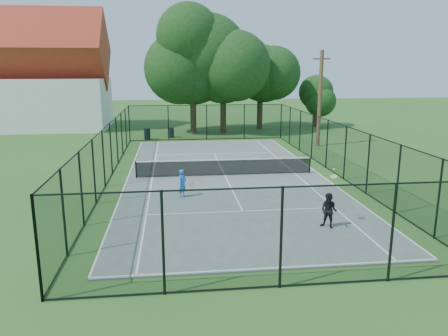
{
  "coord_description": "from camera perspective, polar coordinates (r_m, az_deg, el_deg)",
  "views": [
    {
      "loc": [
        -2.91,
        -24.07,
        6.14
      ],
      "look_at": [
        -0.41,
        -3.0,
        1.2
      ],
      "focal_mm": 35.0,
      "sensor_mm": 36.0,
      "label": 1
    }
  ],
  "objects": [
    {
      "name": "tennis_net",
      "position": [
        24.88,
        0.12,
        0.19
      ],
      "size": [
        10.08,
        0.08,
        0.95
      ],
      "color": "black",
      "rests_on": "tennis_court"
    },
    {
      "name": "tennis_court",
      "position": [
        25.01,
        0.12,
        -1.04
      ],
      "size": [
        11.0,
        24.0,
        0.06
      ],
      "primitive_type": "cube",
      "color": "#54635A",
      "rests_on": "ground"
    },
    {
      "name": "tree_near_mid",
      "position": [
        41.36,
        -0.11,
        11.88
      ],
      "size": [
        6.52,
        6.52,
        8.53
      ],
      "color": "#332114",
      "rests_on": "ground"
    },
    {
      "name": "player_black",
      "position": [
        17.3,
        13.55,
        -5.42
      ],
      "size": [
        0.84,
        1.01,
        2.23
      ],
      "color": "black",
      "rests_on": "tennis_court"
    },
    {
      "name": "fence",
      "position": [
        24.69,
        0.12,
        2.27
      ],
      "size": [
        13.1,
        26.1,
        3.0
      ],
      "color": "black",
      "rests_on": "ground"
    },
    {
      "name": "ground",
      "position": [
        25.01,
        0.12,
        -1.1
      ],
      "size": [
        120.0,
        120.0,
        0.0
      ],
      "primitive_type": "plane",
      "color": "#2C5A1F"
    },
    {
      "name": "trash_bin_right",
      "position": [
        39.04,
        -6.95,
        4.66
      ],
      "size": [
        0.58,
        0.58,
        0.93
      ],
      "color": "black",
      "rests_on": "ground"
    },
    {
      "name": "tree_far_right",
      "position": [
        46.94,
        12.1,
        9.09
      ],
      "size": [
        3.78,
        3.78,
        5.0
      ],
      "color": "#332114",
      "rests_on": "ground"
    },
    {
      "name": "utility_pole",
      "position": [
        35.07,
        12.41,
        8.9
      ],
      "size": [
        1.4,
        0.3,
        7.38
      ],
      "color": "#4C3823",
      "rests_on": "ground"
    },
    {
      "name": "trash_bin_left",
      "position": [
        38.22,
        -10.0,
        4.42
      ],
      "size": [
        0.58,
        0.58,
        0.99
      ],
      "color": "black",
      "rests_on": "ground"
    },
    {
      "name": "building",
      "position": [
        48.19,
        -24.2,
        10.54
      ],
      "size": [
        15.3,
        8.15,
        11.87
      ],
      "color": "silver",
      "rests_on": "ground"
    },
    {
      "name": "tree_near_right",
      "position": [
        44.07,
        4.79,
        12.44
      ],
      "size": [
        6.45,
        6.45,
        8.9
      ],
      "color": "#332114",
      "rests_on": "ground"
    },
    {
      "name": "tree_near_left",
      "position": [
        40.62,
        -4.14,
        13.68
      ],
      "size": [
        8.19,
        8.19,
        10.68
      ],
      "color": "#332114",
      "rests_on": "ground"
    },
    {
      "name": "player_blue",
      "position": [
        20.85,
        -5.43,
        -2.01
      ],
      "size": [
        0.86,
        0.58,
        1.33
      ],
      "color": "blue",
      "rests_on": "tennis_court"
    }
  ]
}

